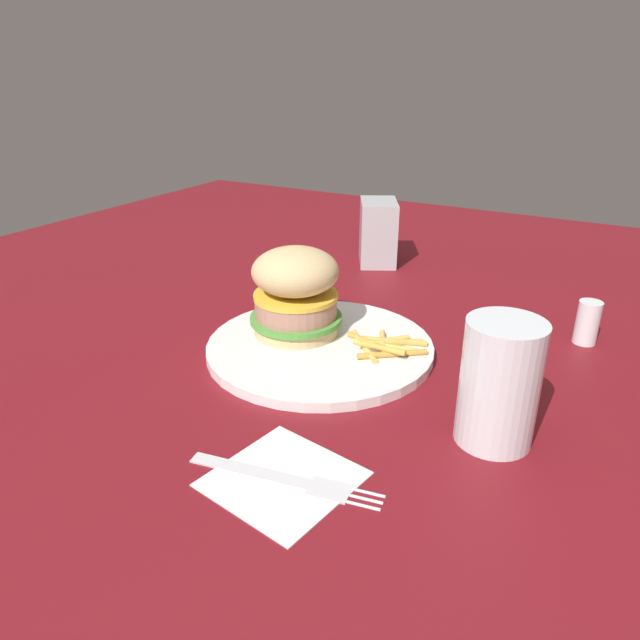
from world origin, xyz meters
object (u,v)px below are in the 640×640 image
(napkin, at_px, (283,478))
(salt_shaker, at_px, (587,322))
(drink_glass, at_px, (499,387))
(fries_pile, at_px, (384,345))
(napkin_dispenser, at_px, (378,232))
(fork, at_px, (285,477))
(sandwich, at_px, (296,291))
(plate, at_px, (320,347))

(napkin, distance_m, salt_shaker, 0.45)
(napkin, relative_size, drink_glass, 0.92)
(fries_pile, height_order, napkin_dispenser, napkin_dispenser)
(napkin, distance_m, fork, 0.00)
(napkin, relative_size, fork, 0.63)
(sandwich, height_order, fries_pile, sandwich)
(plate, relative_size, salt_shaker, 4.95)
(napkin, xyz_separation_m, salt_shaker, (0.40, -0.19, 0.03))
(plate, relative_size, drink_glass, 2.29)
(sandwich, height_order, napkin_dispenser, sandwich)
(sandwich, height_order, salt_shaker, sandwich)
(fork, relative_size, drink_glass, 1.46)
(fork, relative_size, napkin_dispenser, 1.61)
(drink_glass, bearing_deg, napkin, 136.29)
(salt_shaker, bearing_deg, drink_glass, 169.30)
(fries_pile, relative_size, drink_glass, 0.86)
(napkin_dispenser, xyz_separation_m, salt_shaker, (-0.17, -0.36, -0.03))
(napkin_dispenser, bearing_deg, plate, 165.36)
(sandwich, distance_m, napkin, 0.28)
(plate, relative_size, sandwich, 2.38)
(drink_glass, bearing_deg, napkin_dispenser, 35.94)
(sandwich, distance_m, fries_pile, 0.13)
(fries_pile, height_order, drink_glass, drink_glass)
(sandwich, height_order, napkin, sandwich)
(plate, distance_m, napkin, 0.24)
(drink_glass, bearing_deg, plate, 71.37)
(plate, height_order, napkin, plate)
(plate, distance_m, fries_pile, 0.08)
(sandwich, xyz_separation_m, fork, (-0.23, -0.13, -0.06))
(fork, distance_m, drink_glass, 0.21)
(fries_pile, xyz_separation_m, salt_shaker, (0.16, -0.20, 0.01))
(sandwich, relative_size, napkin_dispenser, 1.06)
(fries_pile, xyz_separation_m, fork, (-0.25, -0.02, -0.01))
(fries_pile, bearing_deg, napkin, -176.32)
(plate, relative_size, napkin, 2.48)
(plate, xyz_separation_m, fork, (-0.22, -0.09, -0.00))
(napkin, bearing_deg, salt_shaker, -24.85)
(salt_shaker, bearing_deg, plate, 123.63)
(napkin_dispenser, bearing_deg, fork, 168.96)
(napkin_dispenser, relative_size, salt_shaker, 1.95)
(salt_shaker, bearing_deg, fork, 155.32)
(fries_pile, relative_size, fork, 0.59)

